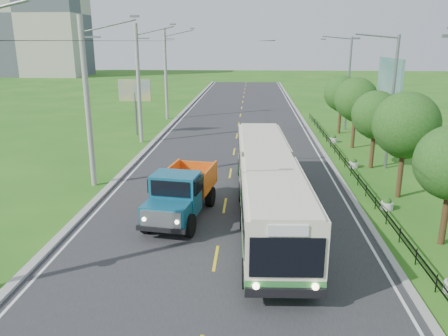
# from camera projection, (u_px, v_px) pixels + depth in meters

# --- Properties ---
(ground) EXTENTS (240.00, 240.00, 0.00)m
(ground) POSITION_uv_depth(u_px,v_px,m) (216.00, 258.00, 17.92)
(ground) COLOR #215F16
(ground) RESTS_ON ground
(road) EXTENTS (14.00, 120.00, 0.02)m
(road) POSITION_uv_depth(u_px,v_px,m) (235.00, 146.00, 37.08)
(road) COLOR #28282B
(road) RESTS_ON ground
(curb_left) EXTENTS (0.40, 120.00, 0.15)m
(curb_left) POSITION_uv_depth(u_px,v_px,m) (152.00, 144.00, 37.50)
(curb_left) COLOR #9E9E99
(curb_left) RESTS_ON ground
(curb_right) EXTENTS (0.30, 120.00, 0.10)m
(curb_right) POSITION_uv_depth(u_px,v_px,m) (320.00, 147.00, 36.63)
(curb_right) COLOR #9E9E99
(curb_right) RESTS_ON ground
(edge_line_left) EXTENTS (0.12, 120.00, 0.00)m
(edge_line_left) POSITION_uv_depth(u_px,v_px,m) (158.00, 145.00, 37.49)
(edge_line_left) COLOR silver
(edge_line_left) RESTS_ON road
(edge_line_right) EXTENTS (0.12, 120.00, 0.00)m
(edge_line_right) POSITION_uv_depth(u_px,v_px,m) (314.00, 147.00, 36.67)
(edge_line_right) COLOR silver
(edge_line_right) RESTS_ON road
(centre_dash) EXTENTS (0.12, 2.20, 0.00)m
(centre_dash) POSITION_uv_depth(u_px,v_px,m) (216.00, 258.00, 17.92)
(centre_dash) COLOR yellow
(centre_dash) RESTS_ON road
(railing_right) EXTENTS (0.04, 40.00, 0.60)m
(railing_right) POSITION_uv_depth(u_px,v_px,m) (345.00, 163.00, 30.76)
(railing_right) COLOR black
(railing_right) RESTS_ON ground
(pole_near) EXTENTS (3.51, 0.32, 10.00)m
(pole_near) POSITION_uv_depth(u_px,v_px,m) (88.00, 103.00, 25.63)
(pole_near) COLOR gray
(pole_near) RESTS_ON ground
(pole_mid) EXTENTS (3.51, 0.32, 10.00)m
(pole_mid) POSITION_uv_depth(u_px,v_px,m) (139.00, 84.00, 37.12)
(pole_mid) COLOR gray
(pole_mid) RESTS_ON ground
(pole_far) EXTENTS (3.51, 0.32, 10.00)m
(pole_far) POSITION_uv_depth(u_px,v_px,m) (166.00, 74.00, 48.62)
(pole_far) COLOR gray
(pole_far) RESTS_ON ground
(tree_third) EXTENTS (3.60, 3.62, 6.00)m
(tree_third) POSITION_uv_depth(u_px,v_px,m) (406.00, 128.00, 24.00)
(tree_third) COLOR #382314
(tree_third) RESTS_ON ground
(tree_fourth) EXTENTS (3.24, 3.31, 5.40)m
(tree_fourth) POSITION_uv_depth(u_px,v_px,m) (376.00, 117.00, 29.86)
(tree_fourth) COLOR #382314
(tree_fourth) RESTS_ON ground
(tree_fifth) EXTENTS (3.48, 3.52, 5.80)m
(tree_fifth) POSITION_uv_depth(u_px,v_px,m) (356.00, 101.00, 35.53)
(tree_fifth) COLOR #382314
(tree_fifth) RESTS_ON ground
(tree_back) EXTENTS (3.30, 3.36, 5.50)m
(tree_back) POSITION_uv_depth(u_px,v_px,m) (342.00, 95.00, 41.34)
(tree_back) COLOR #382314
(tree_back) RESTS_ON ground
(streetlight_mid) EXTENTS (3.02, 0.20, 9.07)m
(streetlight_mid) POSITION_uv_depth(u_px,v_px,m) (390.00, 98.00, 29.31)
(streetlight_mid) COLOR slate
(streetlight_mid) RESTS_ON ground
(streetlight_far) EXTENTS (3.02, 0.20, 9.07)m
(streetlight_far) POSITION_uv_depth(u_px,v_px,m) (347.00, 80.00, 42.72)
(streetlight_far) COLOR slate
(streetlight_far) RESTS_ON ground
(planter_near) EXTENTS (0.64, 0.64, 0.67)m
(planter_near) POSITION_uv_depth(u_px,v_px,m) (387.00, 204.00, 23.06)
(planter_near) COLOR silver
(planter_near) RESTS_ON ground
(planter_mid) EXTENTS (0.64, 0.64, 0.67)m
(planter_mid) POSITION_uv_depth(u_px,v_px,m) (354.00, 164.00, 30.72)
(planter_mid) COLOR silver
(planter_mid) RESTS_ON ground
(planter_far) EXTENTS (0.64, 0.64, 0.67)m
(planter_far) POSITION_uv_depth(u_px,v_px,m) (334.00, 139.00, 38.39)
(planter_far) COLOR silver
(planter_far) RESTS_ON ground
(billboard_left) EXTENTS (3.00, 0.20, 5.20)m
(billboard_left) POSITION_uv_depth(u_px,v_px,m) (135.00, 94.00, 40.42)
(billboard_left) COLOR slate
(billboard_left) RESTS_ON ground
(billboard_right) EXTENTS (0.24, 6.00, 7.30)m
(billboard_right) POSITION_uv_depth(u_px,v_px,m) (389.00, 83.00, 34.83)
(billboard_right) COLOR slate
(billboard_right) RESTS_ON ground
(apartment_near) EXTENTS (28.00, 14.00, 30.00)m
(apartment_near) POSITION_uv_depth(u_px,v_px,m) (26.00, 14.00, 108.12)
(apartment_near) COLOR #B7B2A3
(apartment_near) RESTS_ON ground
(bus) EXTENTS (3.40, 16.61, 3.19)m
(bus) POSITION_uv_depth(u_px,v_px,m) (267.00, 180.00, 21.74)
(bus) COLOR #34833A
(bus) RESTS_ON ground
(dump_truck) EXTENTS (3.15, 6.33, 2.55)m
(dump_truck) POSITION_uv_depth(u_px,v_px,m) (181.00, 190.00, 21.71)
(dump_truck) COLOR #135876
(dump_truck) RESTS_ON ground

